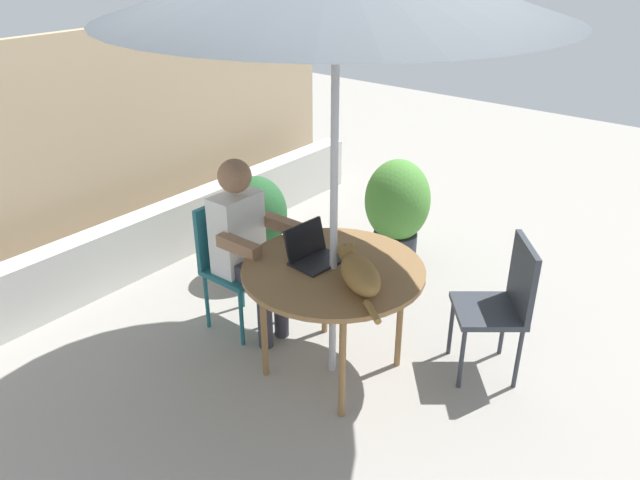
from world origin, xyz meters
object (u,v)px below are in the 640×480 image
(chair_empty, at_px, (504,298))
(potted_plant_near_fence, at_px, (397,206))
(patio_table, at_px, (333,276))
(person_seated, at_px, (245,239))
(laptop, at_px, (311,250))
(potted_plant_by_chair, at_px, (257,221))
(chair_occupied, at_px, (230,255))
(cat, at_px, (359,273))

(chair_empty, xyz_separation_m, potted_plant_near_fence, (0.92, 1.34, -0.07))
(patio_table, relative_size, person_seated, 0.88)
(laptop, height_order, potted_plant_by_chair, laptop)
(chair_occupied, distance_m, chair_empty, 1.81)
(chair_occupied, relative_size, potted_plant_near_fence, 1.04)
(potted_plant_by_chair, bearing_deg, laptop, -120.05)
(person_seated, bearing_deg, potted_plant_near_fence, -7.32)
(person_seated, bearing_deg, chair_occupied, 90.00)
(patio_table, height_order, chair_occupied, chair_occupied)
(chair_empty, distance_m, person_seated, 1.68)
(person_seated, xyz_separation_m, potted_plant_near_fence, (1.56, -0.20, -0.24))
(person_seated, xyz_separation_m, cat, (-0.08, -0.97, 0.13))
(patio_table, height_order, chair_empty, chair_empty)
(chair_empty, bearing_deg, chair_occupied, 110.83)
(cat, relative_size, potted_plant_by_chair, 0.64)
(laptop, distance_m, cat, 0.41)
(patio_table, distance_m, chair_empty, 1.04)
(patio_table, height_order, potted_plant_near_fence, potted_plant_near_fence)
(patio_table, height_order, potted_plant_by_chair, potted_plant_by_chair)
(chair_occupied, bearing_deg, potted_plant_near_fence, -12.94)
(patio_table, bearing_deg, potted_plant_by_chair, 63.58)
(chair_empty, relative_size, laptop, 2.80)
(laptop, height_order, potted_plant_near_fence, laptop)
(person_seated, distance_m, potted_plant_by_chair, 0.82)
(person_seated, distance_m, cat, 0.98)
(patio_table, xyz_separation_m, potted_plant_by_chair, (0.61, 1.23, -0.22))
(patio_table, distance_m, potted_plant_near_fence, 1.67)
(patio_table, relative_size, chair_occupied, 1.21)
(patio_table, relative_size, cat, 2.04)
(chair_empty, height_order, person_seated, person_seated)
(chair_empty, bearing_deg, person_seated, 112.77)
(chair_occupied, distance_m, person_seated, 0.23)
(cat, bearing_deg, chair_empty, -38.22)
(person_seated, bearing_deg, chair_empty, -67.23)
(chair_empty, height_order, potted_plant_by_chair, chair_empty)
(chair_empty, bearing_deg, cat, 141.78)
(chair_occupied, bearing_deg, chair_empty, -69.17)
(cat, xyz_separation_m, potted_plant_near_fence, (1.64, 0.77, -0.37))
(chair_empty, distance_m, potted_plant_near_fence, 1.62)
(person_seated, height_order, laptop, person_seated)
(chair_occupied, bearing_deg, cat, -93.91)
(person_seated, bearing_deg, cat, -94.55)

